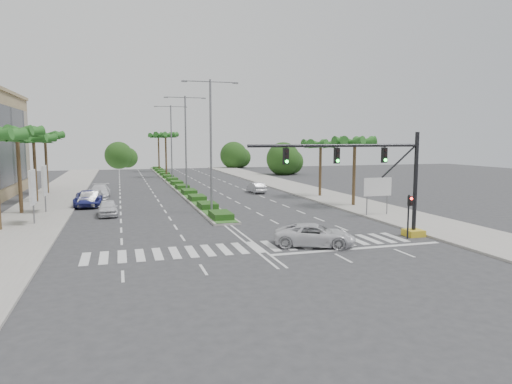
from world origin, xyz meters
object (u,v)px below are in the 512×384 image
car_parked_a (108,208)px  car_parked_c (88,198)px  car_parked_b (90,199)px  car_crossing (315,235)px  car_parked_d (100,192)px  car_right (256,188)px

car_parked_a → car_parked_c: (-2.01, 6.64, 0.10)m
car_parked_b → car_crossing: bearing=-49.7°
car_parked_c → car_parked_d: 6.16m
car_parked_d → car_crossing: size_ratio=1.07×
car_parked_a → car_parked_d: size_ratio=0.76×
car_parked_d → car_parked_b: bearing=-93.5°
car_parked_a → car_parked_b: bearing=104.1°
car_parked_a → car_right: car_parked_a is taller
car_crossing → car_right: car_crossing is taller
car_parked_d → car_parked_c: bearing=-95.6°
car_crossing → car_parked_b: bearing=57.6°
car_parked_d → car_crossing: car_parked_d is taller
car_parked_b → car_right: (19.37, 6.52, -0.11)m
car_parked_a → car_parked_d: bearing=93.6°
car_parked_a → car_parked_d: (-1.17, 12.74, 0.09)m
car_parked_a → car_crossing: size_ratio=0.81×
car_crossing → car_right: (4.82, 28.82, -0.04)m
car_parked_c → car_parked_d: size_ratio=1.06×
car_parked_c → car_right: bearing=17.2°
car_parked_c → car_parked_b: bearing=-52.0°
car_parked_b → car_parked_c: 0.33m
car_parked_a → car_parked_b: (-1.81, 6.39, 0.08)m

